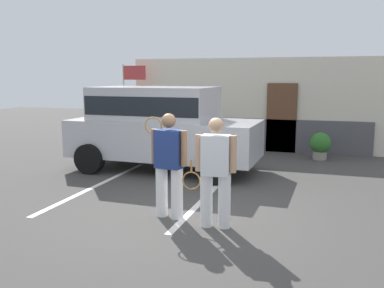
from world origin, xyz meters
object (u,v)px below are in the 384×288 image
potted_plant_by_porch (320,145)px  flag_pole (129,89)px  tennis_player_woman (215,171)px  tennis_player_man (169,164)px  parked_suv (160,124)px

potted_plant_by_porch → flag_pole: size_ratio=0.28×
potted_plant_by_porch → tennis_player_woman: bearing=-103.6°
tennis_player_man → potted_plant_by_porch: size_ratio=2.25×
parked_suv → tennis_player_woman: bearing=-55.1°
parked_suv → flag_pole: size_ratio=1.72×
parked_suv → tennis_player_woman: parked_suv is taller
parked_suv → tennis_player_woman: size_ratio=2.74×
parked_suv → potted_plant_by_porch: parked_suv is taller
tennis_player_woman → parked_suv: bearing=-61.4°
tennis_player_woman → potted_plant_by_porch: 6.20m
parked_suv → flag_pole: 3.86m
parked_suv → potted_plant_by_porch: 4.59m
tennis_player_woman → flag_pole: (-4.61, 6.48, 1.01)m
parked_suv → flag_pole: (-2.31, 3.00, 0.74)m
tennis_player_man → flag_pole: flag_pole is taller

